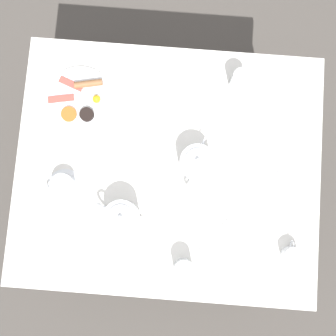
% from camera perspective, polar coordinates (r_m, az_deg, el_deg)
% --- Properties ---
extents(ground_plane, '(8.00, 8.00, 0.00)m').
position_cam_1_polar(ground_plane, '(2.27, 0.00, -2.26)').
color(ground_plane, '#4C4742').
extents(table, '(0.99, 1.19, 0.75)m').
position_cam_1_polar(table, '(1.59, 0.00, -0.36)').
color(table, silver).
rests_on(table, ground_plane).
extents(breakfast_plate, '(0.27, 0.27, 0.04)m').
position_cam_1_polar(breakfast_plate, '(1.61, -12.61, 9.65)').
color(breakfast_plate, white).
rests_on(breakfast_plate, table).
extents(teapot_near, '(0.22, 0.13, 0.13)m').
position_cam_1_polar(teapot_near, '(1.48, 4.15, 0.74)').
color(teapot_near, white).
rests_on(teapot_near, table).
extents(teapot_far, '(0.13, 0.21, 0.13)m').
position_cam_1_polar(teapot_far, '(1.47, -6.73, -7.11)').
color(teapot_far, white).
rests_on(teapot_far, table).
extents(teacup_with_saucer_left, '(0.13, 0.13, 0.06)m').
position_cam_1_polar(teacup_with_saucer_left, '(1.54, -14.98, -2.51)').
color(teacup_with_saucer_left, white).
rests_on(teacup_with_saucer_left, table).
extents(water_glass_tall, '(0.07, 0.07, 0.10)m').
position_cam_1_polar(water_glass_tall, '(1.57, 10.44, 12.32)').
color(water_glass_tall, white).
rests_on(water_glass_tall, table).
extents(water_glass_short, '(0.07, 0.07, 0.08)m').
position_cam_1_polar(water_glass_short, '(1.49, 2.31, -14.42)').
color(water_glass_short, white).
rests_on(water_glass_short, table).
extents(creamer_jug, '(0.09, 0.07, 0.06)m').
position_cam_1_polar(creamer_jug, '(1.56, 17.51, -12.02)').
color(creamer_jug, white).
rests_on(creamer_jug, table).
extents(napkin_folded, '(0.14, 0.17, 0.01)m').
position_cam_1_polar(napkin_folded, '(1.65, 16.24, 10.62)').
color(napkin_folded, white).
rests_on(napkin_folded, table).
extents(fork_by_plate, '(0.18, 0.06, 0.00)m').
position_cam_1_polar(fork_by_plate, '(1.57, 14.92, -3.62)').
color(fork_by_plate, silver).
rests_on(fork_by_plate, table).
extents(knife_by_plate, '(0.18, 0.15, 0.00)m').
position_cam_1_polar(knife_by_plate, '(1.53, 7.37, -9.05)').
color(knife_by_plate, silver).
rests_on(knife_by_plate, table).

